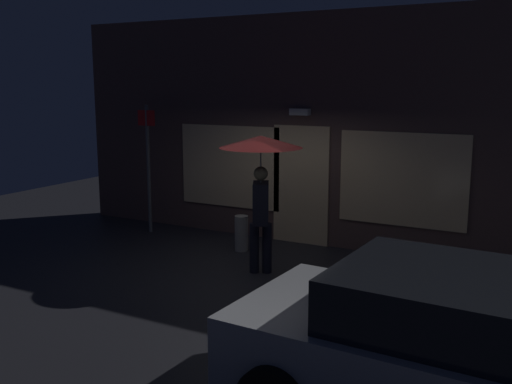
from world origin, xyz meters
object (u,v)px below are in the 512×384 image
Objects in this scene: parked_car at (477,354)px; sidewalk_bollard at (241,233)px; street_sign_post at (148,161)px; person_with_umbrella at (261,162)px.

sidewalk_bollard is (-4.49, 3.89, -0.40)m from parked_car.
street_sign_post reaches higher than parked_car.
street_sign_post is (-6.78, 4.19, 0.71)m from parked_car.
street_sign_post is 2.56m from sidewalk_bollard.
person_with_umbrella is 0.50× the size of parked_car.
street_sign_post is at bearing 42.34° from person_with_umbrella.
parked_car is 1.70× the size of street_sign_post.
sidewalk_bollard is at bearing 16.93° from person_with_umbrella.
parked_car is at bearing -156.02° from person_with_umbrella.
parked_car is at bearing -31.71° from street_sign_post.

